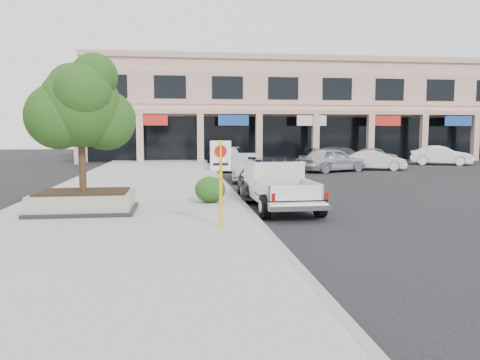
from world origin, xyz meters
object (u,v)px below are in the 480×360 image
Objects in this scene: no_parking_sign at (221,172)px; lot_car_d at (344,157)px; curb_car_d at (227,157)px; lot_car_f at (441,155)px; curb_car_a at (259,181)px; lot_car_a at (332,160)px; planter_tree at (86,108)px; pickup_truck at (279,184)px; curb_car_c at (227,159)px; curb_car_b at (247,167)px; lot_car_e at (374,155)px; planter at (84,202)px; lot_car_b at (375,160)px; lot_car_c at (342,157)px.

no_parking_sign reaches higher than lot_car_d.
curb_car_d is 1.08× the size of lot_car_f.
lot_car_a reaches higher than curb_car_a.
curb_car_a is (6.05, 3.27, -2.72)m from planter_tree.
pickup_truck is 16.35m from curb_car_c.
curb_car_d is (0.00, 10.57, -0.05)m from curb_car_b.
no_parking_sign is 0.46× the size of curb_car_d.
no_parking_sign reaches higher than lot_car_f.
curb_car_c is 1.09× the size of curb_car_d.
lot_car_f is at bearing 47.23° from curb_car_a.
lot_car_a is 5.76m from lot_car_d.
lot_car_e is (3.67, 2.79, -0.03)m from lot_car_d.
planter is 2.95m from planter_tree.
curb_car_c reaches higher than curb_car_d.
curb_car_b is 0.98× the size of lot_car_f.
lot_car_b is at bearing 170.87° from lot_car_d.
lot_car_c reaches higher than lot_car_e.
lot_car_f reaches higher than curb_car_b.
no_parking_sign is at bearing 162.55° from lot_car_b.
curb_car_b is 19.78m from lot_car_f.
planter_tree is at bearing 149.86° from lot_car_b.
no_parking_sign reaches higher than curb_car_d.
lot_car_b is (16.31, 15.65, -2.74)m from planter_tree.
no_parking_sign reaches higher than lot_car_b.
no_parking_sign is 0.46× the size of lot_car_d.
lot_car_c is at bearing -51.87° from lot_car_a.
lot_car_d is (11.62, 22.74, -0.94)m from no_parking_sign.
curb_car_a is (6.18, 3.42, 0.22)m from planter.
lot_car_c is (8.73, 14.68, 0.07)m from curb_car_a.
lot_car_d is at bearing 21.66° from curb_car_c.
planter is at bearing 116.26° from lot_car_a.
curb_car_c reaches higher than lot_car_b.
planter_tree is at bearing -147.55° from curb_car_a.
lot_car_f is at bearing -8.90° from curb_car_d.
lot_car_f is at bearing 39.94° from planter.
lot_car_e is at bearing 49.48° from planter_tree.
lot_car_e is 5.17m from lot_car_f.
lot_car_b is at bearing 154.66° from lot_car_e.
lot_car_b is (10.21, -1.28, -0.12)m from curb_car_c.
lot_car_c is 6.38m from lot_car_e.
pickup_truck is (6.42, 0.73, 0.38)m from planter.
pickup_truck is 1.16× the size of lot_car_a.
pickup_truck is 1.18× the size of lot_car_f.
planter_tree is 18.19m from curb_car_c.
curb_car_c is 1.18× the size of lot_car_f.
planter_tree is 0.74× the size of curb_car_c.
lot_car_a reaches higher than lot_car_f.
pickup_truck is at bearing 134.62° from lot_car_d.
curb_car_a reaches higher than curb_car_d.
lot_car_a reaches higher than curb_car_b.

